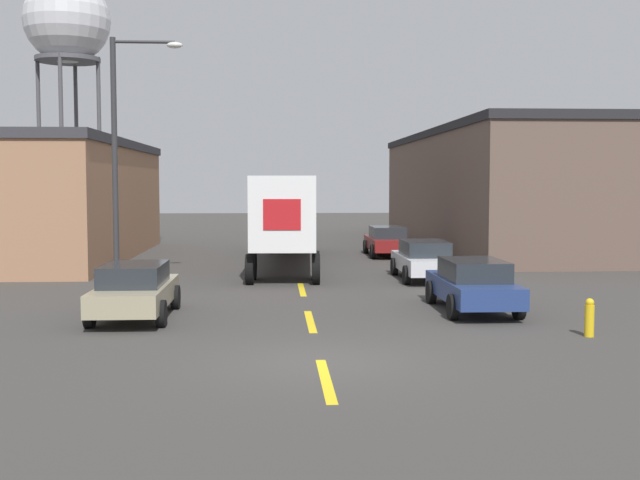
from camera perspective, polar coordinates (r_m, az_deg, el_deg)
ground_plane at (r=16.37m, az=0.07°, el=-8.66°), size 160.00×160.00×0.00m
road_centerline at (r=21.02m, az=-0.70°, el=-5.79°), size 0.20×15.81×0.01m
warehouse_left at (r=40.44m, az=-19.30°, el=2.73°), size 8.86×18.80×5.62m
warehouse_right at (r=47.90m, az=13.58°, el=3.59°), size 10.65×28.25×6.58m
semi_truck at (r=35.39m, az=-2.31°, el=2.08°), size 3.28×15.86×3.86m
parked_car_right_far at (r=39.67m, az=4.79°, el=-0.03°), size 1.99×4.70×1.47m
parked_car_left_near at (r=21.97m, az=-13.02°, el=-3.44°), size 1.99×4.70×1.47m
parked_car_right_near at (r=22.97m, az=10.81°, el=-3.08°), size 1.99×4.70×1.47m
parked_car_right_mid at (r=30.10m, az=7.41°, el=-1.35°), size 1.99×4.70×1.47m
water_tower at (r=60.30m, az=-17.56°, el=14.49°), size 5.95×5.95×17.89m
street_lamp at (r=29.21m, az=-13.88°, el=6.68°), size 2.52×0.32×8.67m
fire_hydrant at (r=19.92m, az=18.61°, el=-5.25°), size 0.22×0.22×0.91m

